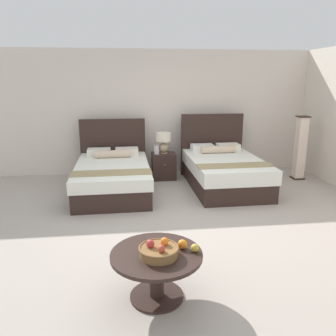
{
  "coord_description": "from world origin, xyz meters",
  "views": [
    {
      "loc": [
        -0.77,
        -4.6,
        2.06
      ],
      "look_at": [
        -0.16,
        0.44,
        0.71
      ],
      "focal_mm": 36.04,
      "sensor_mm": 36.0,
      "label": 1
    }
  ],
  "objects": [
    {
      "name": "bed_near_window",
      "position": [
        -1.07,
        1.56,
        0.3
      ],
      "size": [
        1.39,
        2.2,
        1.24
      ],
      "color": "#30201B",
      "rests_on": "ground"
    },
    {
      "name": "table_lamp",
      "position": [
        -0.04,
        2.26,
        0.82
      ],
      "size": [
        0.31,
        0.31,
        0.43
      ],
      "color": "tan",
      "rests_on": "nightstand"
    },
    {
      "name": "bed_near_corner",
      "position": [
        1.07,
        1.55,
        0.33
      ],
      "size": [
        1.38,
        2.09,
        1.33
      ],
      "color": "#30201B",
      "rests_on": "ground"
    },
    {
      "name": "loose_orange",
      "position": [
        -0.28,
        -1.7,
        0.52
      ],
      "size": [
        0.09,
        0.09,
        0.09
      ],
      "color": "orange",
      "rests_on": "coffee_table"
    },
    {
      "name": "wall_back",
      "position": [
        0.0,
        2.87,
        1.33
      ],
      "size": [
        10.24,
        0.12,
        2.67
      ],
      "primitive_type": "cube",
      "color": "beige",
      "rests_on": "ground"
    },
    {
      "name": "floor_lamp_corner",
      "position": [
        2.79,
        1.9,
        0.66
      ],
      "size": [
        0.23,
        0.23,
        1.32
      ],
      "color": "#331F16",
      "rests_on": "ground"
    },
    {
      "name": "vase",
      "position": [
        -0.18,
        2.2,
        0.64
      ],
      "size": [
        0.11,
        0.11,
        0.18
      ],
      "color": "silver",
      "rests_on": "nightstand"
    },
    {
      "name": "ground_plane",
      "position": [
        0.0,
        0.0,
        -0.01
      ],
      "size": [
        10.24,
        9.35,
        0.02
      ],
      "primitive_type": "cube",
      "color": "#AA9E93"
    },
    {
      "name": "nightstand",
      "position": [
        -0.04,
        2.24,
        0.27
      ],
      "size": [
        0.5,
        0.43,
        0.55
      ],
      "color": "#30201B",
      "rests_on": "ground"
    },
    {
      "name": "loose_apple",
      "position": [
        -0.17,
        -1.77,
        0.51
      ],
      "size": [
        0.08,
        0.08,
        0.08
      ],
      "color": "gold",
      "rests_on": "coffee_table"
    },
    {
      "name": "fruit_bowl",
      "position": [
        -0.52,
        -1.81,
        0.53
      ],
      "size": [
        0.37,
        0.37,
        0.16
      ],
      "color": "olive",
      "rests_on": "coffee_table"
    },
    {
      "name": "coffee_table",
      "position": [
        -0.54,
        -1.76,
        0.34
      ],
      "size": [
        0.87,
        0.87,
        0.48
      ],
      "color": "#30201B",
      "rests_on": "ground"
    }
  ]
}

